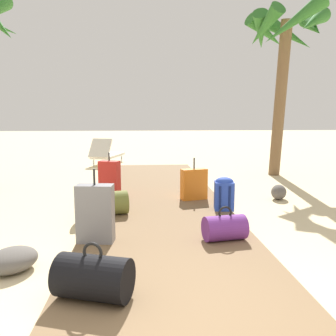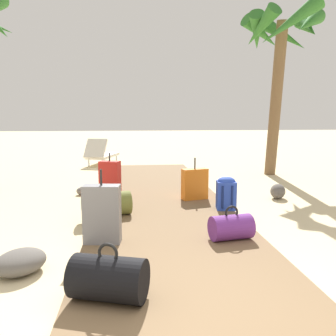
{
  "view_description": "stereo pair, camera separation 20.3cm",
  "coord_description": "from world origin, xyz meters",
  "px_view_note": "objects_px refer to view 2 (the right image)",
  "views": [
    {
      "loc": [
        -0.3,
        -1.71,
        1.5
      ],
      "look_at": [
        0.18,
        4.67,
        0.55
      ],
      "focal_mm": 38.2,
      "sensor_mm": 36.0,
      "label": 1
    },
    {
      "loc": [
        -0.5,
        -1.69,
        1.5
      ],
      "look_at": [
        0.18,
        4.67,
        0.55
      ],
      "focal_mm": 38.2,
      "sensor_mm": 36.0,
      "label": 2
    }
  ],
  "objects_px": {
    "suitcase_grey": "(102,214)",
    "palm_tree_far_right": "(282,43)",
    "duffel_bag_purple": "(231,227)",
    "lounge_chair": "(101,154)",
    "duffel_bag_olive": "(107,204)",
    "suitcase_red": "(110,180)",
    "duffel_bag_black": "(109,278)",
    "suitcase_orange": "(195,184)",
    "backpack_blue": "(226,192)"
  },
  "relations": [
    {
      "from": "suitcase_red",
      "to": "suitcase_grey",
      "type": "distance_m",
      "value": 2.16
    },
    {
      "from": "duffel_bag_purple",
      "to": "suitcase_red",
      "type": "bearing_deg",
      "value": 123.95
    },
    {
      "from": "duffel_bag_purple",
      "to": "lounge_chair",
      "type": "bearing_deg",
      "value": 105.81
    },
    {
      "from": "duffel_bag_black",
      "to": "palm_tree_far_right",
      "type": "bearing_deg",
      "value": 56.9
    },
    {
      "from": "suitcase_red",
      "to": "lounge_chair",
      "type": "bearing_deg",
      "value": 96.1
    },
    {
      "from": "duffel_bag_olive",
      "to": "duffel_bag_black",
      "type": "relative_size",
      "value": 1.13
    },
    {
      "from": "duffel_bag_olive",
      "to": "palm_tree_far_right",
      "type": "relative_size",
      "value": 0.18
    },
    {
      "from": "palm_tree_far_right",
      "to": "lounge_chair",
      "type": "distance_m",
      "value": 5.88
    },
    {
      "from": "duffel_bag_olive",
      "to": "suitcase_red",
      "type": "height_order",
      "value": "suitcase_red"
    },
    {
      "from": "palm_tree_far_right",
      "to": "duffel_bag_olive",
      "type": "bearing_deg",
      "value": -138.95
    },
    {
      "from": "palm_tree_far_right",
      "to": "duffel_bag_black",
      "type": "bearing_deg",
      "value": -123.1
    },
    {
      "from": "palm_tree_far_right",
      "to": "suitcase_grey",
      "type": "bearing_deg",
      "value": -130.93
    },
    {
      "from": "duffel_bag_black",
      "to": "duffel_bag_purple",
      "type": "xyz_separation_m",
      "value": [
        1.32,
        1.22,
        -0.03
      ]
    },
    {
      "from": "suitcase_orange",
      "to": "duffel_bag_olive",
      "type": "relative_size",
      "value": 0.97
    },
    {
      "from": "suitcase_orange",
      "to": "palm_tree_far_right",
      "type": "bearing_deg",
      "value": 45.5
    },
    {
      "from": "suitcase_red",
      "to": "duffel_bag_purple",
      "type": "xyz_separation_m",
      "value": [
        1.49,
        -2.21,
        -0.18
      ]
    },
    {
      "from": "suitcase_orange",
      "to": "duffel_bag_purple",
      "type": "relative_size",
      "value": 1.38
    },
    {
      "from": "suitcase_red",
      "to": "duffel_bag_purple",
      "type": "relative_size",
      "value": 1.53
    },
    {
      "from": "duffel_bag_olive",
      "to": "palm_tree_far_right",
      "type": "bearing_deg",
      "value": 41.05
    },
    {
      "from": "duffel_bag_olive",
      "to": "duffel_bag_purple",
      "type": "height_order",
      "value": "duffel_bag_olive"
    },
    {
      "from": "duffel_bag_purple",
      "to": "lounge_chair",
      "type": "distance_m",
      "value": 7.39
    },
    {
      "from": "duffel_bag_purple",
      "to": "lounge_chair",
      "type": "xyz_separation_m",
      "value": [
        -2.01,
        7.11,
        0.1
      ]
    },
    {
      "from": "backpack_blue",
      "to": "palm_tree_far_right",
      "type": "height_order",
      "value": "palm_tree_far_right"
    },
    {
      "from": "suitcase_grey",
      "to": "palm_tree_far_right",
      "type": "xyz_separation_m",
      "value": [
        3.93,
        4.53,
        2.79
      ]
    },
    {
      "from": "suitcase_red",
      "to": "duffel_bag_olive",
      "type": "bearing_deg",
      "value": -89.8
    },
    {
      "from": "duffel_bag_purple",
      "to": "suitcase_orange",
      "type": "bearing_deg",
      "value": 91.63
    },
    {
      "from": "backpack_blue",
      "to": "suitcase_orange",
      "type": "bearing_deg",
      "value": 116.89
    },
    {
      "from": "duffel_bag_olive",
      "to": "suitcase_grey",
      "type": "distance_m",
      "value": 1.1
    },
    {
      "from": "palm_tree_far_right",
      "to": "suitcase_red",
      "type": "bearing_deg",
      "value": -149.03
    },
    {
      "from": "duffel_bag_black",
      "to": "duffel_bag_purple",
      "type": "bearing_deg",
      "value": 42.78
    },
    {
      "from": "duffel_bag_black",
      "to": "suitcase_red",
      "type": "bearing_deg",
      "value": 92.76
    },
    {
      "from": "suitcase_grey",
      "to": "palm_tree_far_right",
      "type": "bearing_deg",
      "value": 49.07
    },
    {
      "from": "suitcase_grey",
      "to": "duffel_bag_purple",
      "type": "height_order",
      "value": "suitcase_grey"
    },
    {
      "from": "suitcase_red",
      "to": "duffel_bag_purple",
      "type": "bearing_deg",
      "value": -56.05
    },
    {
      "from": "backpack_blue",
      "to": "palm_tree_far_right",
      "type": "relative_size",
      "value": 0.12
    },
    {
      "from": "suitcase_orange",
      "to": "duffel_bag_olive",
      "type": "xyz_separation_m",
      "value": [
        -1.43,
        -0.87,
        -0.09
      ]
    },
    {
      "from": "backpack_blue",
      "to": "suitcase_grey",
      "type": "xyz_separation_m",
      "value": [
        -1.76,
        -1.26,
        0.07
      ]
    },
    {
      "from": "backpack_blue",
      "to": "duffel_bag_olive",
      "type": "bearing_deg",
      "value": -174.51
    },
    {
      "from": "duffel_bag_olive",
      "to": "duffel_bag_black",
      "type": "height_order",
      "value": "duffel_bag_black"
    },
    {
      "from": "suitcase_orange",
      "to": "backpack_blue",
      "type": "height_order",
      "value": "suitcase_orange"
    },
    {
      "from": "suitcase_orange",
      "to": "duffel_bag_olive",
      "type": "bearing_deg",
      "value": -148.56
    },
    {
      "from": "suitcase_red",
      "to": "duffel_bag_black",
      "type": "xyz_separation_m",
      "value": [
        0.17,
        -3.44,
        -0.15
      ]
    },
    {
      "from": "suitcase_grey",
      "to": "duffel_bag_olive",
      "type": "bearing_deg",
      "value": 91.15
    },
    {
      "from": "suitcase_orange",
      "to": "lounge_chair",
      "type": "distance_m",
      "value": 5.45
    },
    {
      "from": "duffel_bag_olive",
      "to": "lounge_chair",
      "type": "xyz_separation_m",
      "value": [
        -0.53,
        5.96,
        0.08
      ]
    },
    {
      "from": "suitcase_grey",
      "to": "suitcase_orange",
      "type": "bearing_deg",
      "value": 54.38
    },
    {
      "from": "duffel_bag_olive",
      "to": "duffel_bag_purple",
      "type": "distance_m",
      "value": 1.88
    },
    {
      "from": "suitcase_red",
      "to": "suitcase_grey",
      "type": "xyz_separation_m",
      "value": [
        0.03,
        -2.16,
        0.0
      ]
    },
    {
      "from": "duffel_bag_purple",
      "to": "suitcase_grey",
      "type": "bearing_deg",
      "value": 177.79
    },
    {
      "from": "duffel_bag_black",
      "to": "lounge_chair",
      "type": "height_order",
      "value": "lounge_chair"
    }
  ]
}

